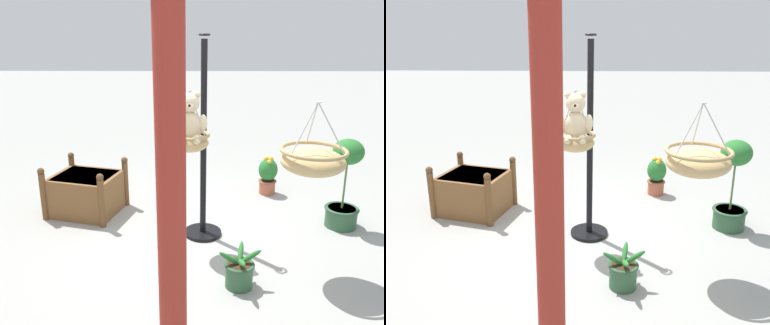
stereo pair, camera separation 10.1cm
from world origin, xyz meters
The scene contains 10 objects.
ground_plane centered at (0.00, 0.00, 0.00)m, with size 40.00×40.00×0.00m, color #9E9E99.
display_pole_central centered at (-0.11, -0.16, 0.70)m, with size 0.44×0.44×2.29m.
hanging_basket_with_teddy centered at (0.04, 0.09, 1.22)m, with size 0.43×0.43×0.65m.
teddy_bear centered at (0.04, 0.11, 1.44)m, with size 0.36×0.33×0.53m.
hanging_basket_left_high centered at (-1.11, 0.63, 1.18)m, with size 0.62×0.62×0.68m.
greenhouse_pillar_right centered at (0.12, 2.09, 1.34)m, with size 0.34×0.34×2.79m.
wooden_planter_box centered at (1.42, -0.79, 0.28)m, with size 1.05×0.98×0.70m.
potted_plant_fern_front centered at (-1.08, -1.47, 0.29)m, with size 0.28×0.28×0.57m.
potted_plant_tall_leafy centered at (-1.82, -0.39, 0.54)m, with size 0.41×0.41×1.11m.
potted_plant_small_succulent centered at (-0.44, 0.90, 0.16)m, with size 0.43×0.45×0.40m.
Camera 1 is at (-0.03, 4.37, 2.35)m, focal length 39.39 mm.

